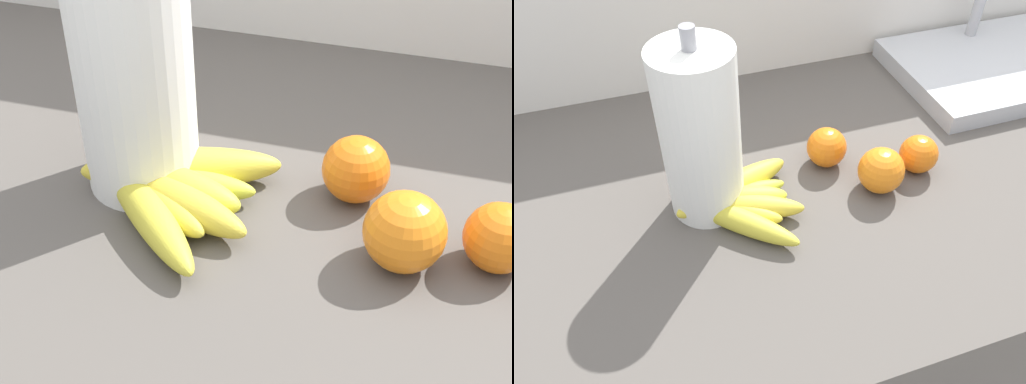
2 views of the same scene
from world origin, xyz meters
TOP-DOWN VIEW (x-y plane):
  - counter at (0.00, 0.00)m, footprint 1.62×0.70m
  - wall_back at (0.00, 0.38)m, footprint 2.02×0.06m
  - banana_bunch at (-0.21, -0.03)m, footprint 0.21×0.21m
  - orange_right at (0.03, -0.05)m, footprint 0.08×0.08m
  - orange_back_right at (-0.03, 0.03)m, footprint 0.07×0.07m
  - orange_front at (0.11, -0.03)m, footprint 0.06×0.06m
  - paper_towel_roll at (-0.24, 0.00)m, footprint 0.11×0.11m
  - sink_basin at (0.44, 0.19)m, footprint 0.43×0.31m

SIDE VIEW (x-z plane):
  - counter at x=0.00m, z-range 0.00..0.92m
  - wall_back at x=0.00m, z-range 0.00..1.30m
  - banana_bunch at x=-0.21m, z-range 0.92..0.96m
  - sink_basin at x=0.44m, z-range 0.85..1.04m
  - orange_front at x=0.11m, z-range 0.92..0.99m
  - orange_back_right at x=-0.03m, z-range 0.92..0.99m
  - orange_right at x=0.03m, z-range 0.92..1.00m
  - paper_towel_roll at x=-0.24m, z-range 0.91..1.21m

